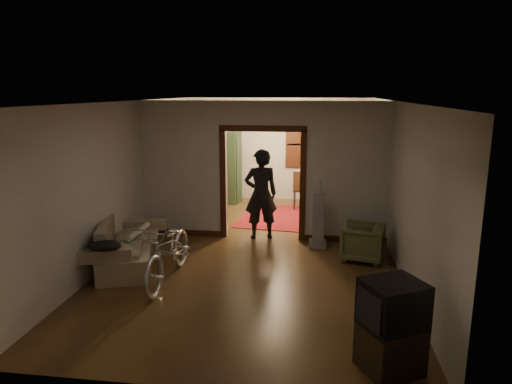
% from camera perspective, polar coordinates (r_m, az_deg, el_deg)
% --- Properties ---
extents(floor, '(5.00, 8.50, 0.01)m').
position_cam_1_polar(floor, '(8.84, 0.26, -7.19)').
color(floor, '#3D2713').
rests_on(floor, ground).
extents(ceiling, '(5.00, 8.50, 0.01)m').
position_cam_1_polar(ceiling, '(8.32, 0.28, 11.27)').
color(ceiling, white).
rests_on(ceiling, floor).
extents(wall_back, '(5.00, 0.02, 2.80)m').
position_cam_1_polar(wall_back, '(12.65, 2.75, 5.34)').
color(wall_back, beige).
rests_on(wall_back, floor).
extents(wall_left, '(0.02, 8.50, 2.80)m').
position_cam_1_polar(wall_left, '(9.13, -15.50, 2.09)').
color(wall_left, beige).
rests_on(wall_left, floor).
extents(wall_right, '(0.02, 8.50, 2.80)m').
position_cam_1_polar(wall_right, '(8.52, 17.19, 1.26)').
color(wall_right, beige).
rests_on(wall_right, floor).
extents(partition_wall, '(5.00, 0.14, 2.80)m').
position_cam_1_polar(partition_wall, '(9.20, 0.87, 2.63)').
color(partition_wall, beige).
rests_on(partition_wall, floor).
extents(door_casing, '(1.74, 0.20, 2.32)m').
position_cam_1_polar(door_casing, '(9.26, 0.86, 0.80)').
color(door_casing, '#3D1D0E').
rests_on(door_casing, floor).
extents(far_window, '(0.98, 0.06, 1.28)m').
position_cam_1_polar(far_window, '(12.55, 5.95, 5.92)').
color(far_window, black).
rests_on(far_window, wall_back).
extents(chandelier, '(0.24, 0.24, 0.24)m').
position_cam_1_polar(chandelier, '(10.82, 2.00, 9.18)').
color(chandelier, '#FFE0A5').
rests_on(chandelier, ceiling).
extents(light_switch, '(0.08, 0.01, 0.12)m').
position_cam_1_polar(light_switch, '(9.09, 7.40, 1.44)').
color(light_switch, silver).
rests_on(light_switch, partition_wall).
extents(sofa, '(1.35, 2.00, 0.84)m').
position_cam_1_polar(sofa, '(8.24, -15.86, -6.08)').
color(sofa, '#77704F').
rests_on(sofa, floor).
extents(rolled_paper, '(0.11, 0.88, 0.11)m').
position_cam_1_polar(rolled_paper, '(8.43, -14.48, -4.80)').
color(rolled_paper, beige).
rests_on(rolled_paper, sofa).
extents(jacket, '(0.51, 0.39, 0.15)m').
position_cam_1_polar(jacket, '(7.36, -18.42, -6.39)').
color(jacket, black).
rests_on(jacket, sofa).
extents(bicycle, '(0.69, 1.94, 1.02)m').
position_cam_1_polar(bicycle, '(7.43, -10.83, -7.17)').
color(bicycle, silver).
rests_on(bicycle, floor).
extents(armchair, '(0.87, 0.86, 0.66)m').
position_cam_1_polar(armchair, '(8.45, 13.14, -6.11)').
color(armchair, brown).
rests_on(armchair, floor).
extents(tv_stand, '(0.77, 0.75, 0.54)m').
position_cam_1_polar(tv_stand, '(5.42, 16.41, -18.14)').
color(tv_stand, black).
rests_on(tv_stand, floor).
extents(crt_tv, '(0.78, 0.75, 0.51)m').
position_cam_1_polar(crt_tv, '(5.18, 16.76, -13.33)').
color(crt_tv, black).
rests_on(crt_tv, tv_stand).
extents(vacuum, '(0.39, 0.34, 1.08)m').
position_cam_1_polar(vacuum, '(8.89, 7.78, -3.55)').
color(vacuum, gray).
rests_on(vacuum, floor).
extents(person, '(0.78, 0.63, 1.86)m').
position_cam_1_polar(person, '(9.26, 0.61, -0.29)').
color(person, black).
rests_on(person, floor).
extents(oriental_rug, '(1.89, 2.36, 0.02)m').
position_cam_1_polar(oriental_rug, '(11.03, 2.67, -3.12)').
color(oriental_rug, maroon).
rests_on(oriental_rug, floor).
extents(locker, '(1.04, 0.70, 1.92)m').
position_cam_1_polar(locker, '(12.34, -4.29, 3.07)').
color(locker, '#1F341F').
rests_on(locker, floor).
extents(globe, '(0.30, 0.30, 0.30)m').
position_cam_1_polar(globe, '(12.22, -4.37, 7.61)').
color(globe, '#1E5972').
rests_on(globe, locker).
extents(desk, '(1.00, 0.73, 0.66)m').
position_cam_1_polar(desk, '(12.30, 7.55, -0.01)').
color(desk, '#321E10').
rests_on(desk, floor).
extents(desk_chair, '(0.51, 0.51, 1.00)m').
position_cam_1_polar(desk_chair, '(11.77, 5.78, 0.30)').
color(desk_chair, '#321E10').
rests_on(desk_chair, floor).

